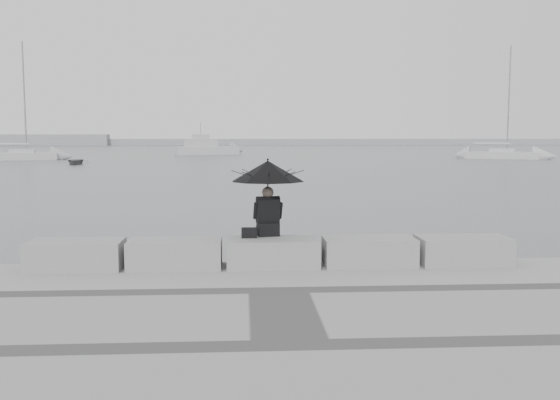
{
  "coord_description": "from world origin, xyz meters",
  "views": [
    {
      "loc": [
        -0.52,
        -11.2,
        2.82
      ],
      "look_at": [
        0.33,
        3.0,
        1.32
      ],
      "focal_mm": 40.0,
      "sensor_mm": 36.0,
      "label": 1
    }
  ],
  "objects": [
    {
      "name": "ground",
      "position": [
        0.0,
        0.0,
        0.0
      ],
      "size": [
        360.0,
        360.0,
        0.0
      ],
      "primitive_type": "plane",
      "color": "#494C4E",
      "rests_on": "ground"
    },
    {
      "name": "bag",
      "position": [
        -0.42,
        -0.31,
        1.09
      ],
      "size": [
        0.27,
        0.16,
        0.18
      ],
      "primitive_type": "cube",
      "color": "black",
      "rests_on": "stone_block_centre"
    },
    {
      "name": "stone_block_left",
      "position": [
        -1.7,
        -0.45,
        0.75
      ],
      "size": [
        1.6,
        0.8,
        0.5
      ],
      "primitive_type": "cube",
      "color": "gray",
      "rests_on": "promenade"
    },
    {
      "name": "motor_cruiser",
      "position": [
        -5.49,
        76.37,
        0.89
      ],
      "size": [
        9.09,
        4.86,
        4.5
      ],
      "rotation": [
        0.0,
        0.0,
        0.25
      ],
      "color": "silver",
      "rests_on": "ground"
    },
    {
      "name": "dinghy",
      "position": [
        -16.34,
        48.89,
        0.28
      ],
      "size": [
        3.43,
        1.77,
        0.56
      ],
      "primitive_type": "imported",
      "rotation": [
        0.0,
        0.0,
        0.12
      ],
      "color": "slate",
      "rests_on": "ground"
    },
    {
      "name": "stone_block_centre",
      "position": [
        0.0,
        -0.45,
        0.75
      ],
      "size": [
        1.6,
        0.8,
        0.5
      ],
      "primitive_type": "cube",
      "color": "gray",
      "rests_on": "promenade"
    },
    {
      "name": "sailboat_left",
      "position": [
        -24.71,
        58.95,
        0.53
      ],
      "size": [
        7.66,
        3.93,
        12.9
      ],
      "rotation": [
        0.0,
        0.0,
        0.22
      ],
      "color": "silver",
      "rests_on": "ground"
    },
    {
      "name": "stone_block_right",
      "position": [
        1.7,
        -0.45,
        0.75
      ],
      "size": [
        1.6,
        0.8,
        0.5
      ],
      "primitive_type": "cube",
      "color": "gray",
      "rests_on": "promenade"
    },
    {
      "name": "sailboat_right",
      "position": [
        29.5,
        59.43,
        0.52
      ],
      "size": [
        8.25,
        5.93,
        12.9
      ],
      "rotation": [
        0.0,
        0.0,
        -0.49
      ],
      "color": "silver",
      "rests_on": "ground"
    },
    {
      "name": "stone_block_far_right",
      "position": [
        3.4,
        -0.45,
        0.75
      ],
      "size": [
        1.6,
        0.8,
        0.5
      ],
      "primitive_type": "cube",
      "color": "gray",
      "rests_on": "promenade"
    },
    {
      "name": "seated_person",
      "position": [
        -0.07,
        -0.08,
        2.04
      ],
      "size": [
        1.33,
        1.33,
        1.39
      ],
      "rotation": [
        0.0,
        0.0,
        0.17
      ],
      "color": "black",
      "rests_on": "stone_block_centre"
    },
    {
      "name": "stone_block_far_left",
      "position": [
        -3.4,
        -0.45,
        0.75
      ],
      "size": [
        1.6,
        0.8,
        0.5
      ],
      "primitive_type": "cube",
      "color": "gray",
      "rests_on": "promenade"
    },
    {
      "name": "distant_landmass",
      "position": [
        -8.14,
        154.51,
        0.9
      ],
      "size": [
        180.0,
        8.0,
        2.8
      ],
      "color": "#929497",
      "rests_on": "ground"
    }
  ]
}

